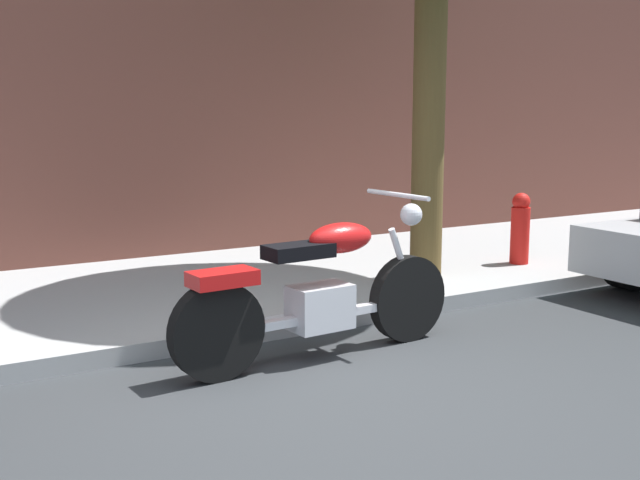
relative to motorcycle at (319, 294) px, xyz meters
The scene contains 4 objects.
ground_plane 0.90m from the motorcycle, 112.78° to the right, with size 60.00×60.00×0.00m, color #303335.
sidewalk 2.21m from the motorcycle, 97.74° to the left, with size 24.38×3.19×0.14m, color #A1A1A1.
motorcycle is the anchor object (origin of this frame).
fire_hydrant 3.56m from the motorcycle, 22.18° to the left, with size 0.20×0.20×0.91m.
Camera 1 is at (-2.47, -3.98, 1.78)m, focal length 43.83 mm.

